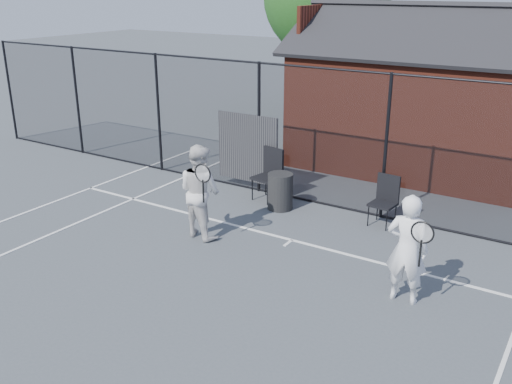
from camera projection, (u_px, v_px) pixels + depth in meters
The scene contains 9 objects.
ground at pixel (195, 313), 8.47m from camera, with size 80.00×80.00×0.00m, color #444A4E.
court_lines at pixel (132, 359), 7.41m from camera, with size 11.02×18.00×0.01m.
fence at pixel (327, 141), 12.08m from camera, with size 22.04×3.00×3.00m.
clubhouse at pixel (422, 106), 14.80m from camera, with size 6.50×4.36×4.19m.
player_front at pixel (407, 249), 8.51m from camera, with size 0.79×0.59×1.73m.
player_back at pixel (200, 191), 10.76m from camera, with size 1.04×0.83×1.82m.
chair_left at pixel (267, 176), 12.69m from camera, with size 0.55×0.57×1.14m, color black.
chair_right at pixel (383, 202), 11.36m from camera, with size 0.48×0.50×1.00m, color black.
waste_bin at pixel (280, 191), 12.24m from camera, with size 0.54×0.54×0.79m, color #242424.
Camera 1 is at (4.69, -5.70, 4.61)m, focal length 40.00 mm.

